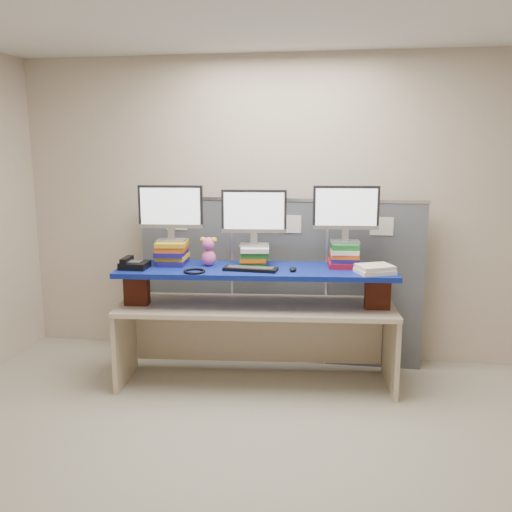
% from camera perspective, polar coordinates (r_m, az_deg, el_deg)
% --- Properties ---
extents(room, '(5.00, 4.00, 2.80)m').
position_cam_1_polar(room, '(3.38, -1.48, 0.76)').
color(room, beige).
rests_on(room, ground).
extents(cubicle_partition, '(2.60, 0.06, 1.53)m').
position_cam_1_polar(cubicle_partition, '(5.23, 2.30, -2.47)').
color(cubicle_partition, '#4C515A').
rests_on(cubicle_partition, ground).
extents(desk, '(2.34, 0.91, 0.69)m').
position_cam_1_polar(desk, '(4.78, 0.00, -6.50)').
color(desk, '#C6B297').
rests_on(desk, ground).
extents(brick_pier_left, '(0.21, 0.13, 0.27)m').
position_cam_1_polar(brick_pier_left, '(4.81, -11.83, -3.20)').
color(brick_pier_left, maroon).
rests_on(brick_pier_left, desk).
extents(brick_pier_right, '(0.21, 0.13, 0.27)m').
position_cam_1_polar(brick_pier_right, '(4.70, 12.05, -3.57)').
color(brick_pier_right, maroon).
rests_on(brick_pier_right, desk).
extents(blue_board, '(2.31, 0.80, 0.04)m').
position_cam_1_polar(blue_board, '(4.66, 0.00, -1.45)').
color(blue_board, navy).
rests_on(blue_board, brick_pier_left).
extents(book_stack_left, '(0.29, 0.33, 0.19)m').
position_cam_1_polar(book_stack_left, '(4.85, -8.37, 0.38)').
color(book_stack_left, navy).
rests_on(book_stack_left, blue_board).
extents(book_stack_center, '(0.28, 0.33, 0.16)m').
position_cam_1_polar(book_stack_center, '(4.76, -0.16, 0.08)').
color(book_stack_center, '#1E712B').
rests_on(book_stack_center, blue_board).
extents(book_stack_right, '(0.27, 0.32, 0.20)m').
position_cam_1_polar(book_stack_right, '(4.77, 8.79, 0.12)').
color(book_stack_right, maroon).
rests_on(book_stack_right, blue_board).
extents(monitor_left, '(0.54, 0.17, 0.47)m').
position_cam_1_polar(monitor_left, '(4.79, -8.53, 4.61)').
color(monitor_left, '#959599').
rests_on(monitor_left, book_stack_left).
extents(monitor_center, '(0.54, 0.17, 0.47)m').
position_cam_1_polar(monitor_center, '(4.70, -0.20, 4.19)').
color(monitor_center, '#959599').
rests_on(monitor_center, book_stack_center).
extents(monitor_right, '(0.54, 0.17, 0.47)m').
position_cam_1_polar(monitor_right, '(4.71, 8.98, 4.51)').
color(monitor_right, '#959599').
rests_on(monitor_right, book_stack_right).
extents(keyboard, '(0.44, 0.17, 0.03)m').
position_cam_1_polar(keyboard, '(4.57, -0.55, -1.29)').
color(keyboard, black).
rests_on(keyboard, blue_board).
extents(mouse, '(0.08, 0.11, 0.03)m').
position_cam_1_polar(mouse, '(4.55, 3.73, -1.33)').
color(mouse, black).
rests_on(mouse, blue_board).
extents(desk_phone, '(0.22, 0.20, 0.09)m').
position_cam_1_polar(desk_phone, '(4.74, -12.15, -0.82)').
color(desk_phone, black).
rests_on(desk_phone, blue_board).
extents(headset, '(0.23, 0.23, 0.02)m').
position_cam_1_polar(headset, '(4.53, -6.18, -1.52)').
color(headset, black).
rests_on(headset, blue_board).
extents(plush_toy, '(0.14, 0.11, 0.24)m').
position_cam_1_polar(plush_toy, '(4.74, -4.75, 0.49)').
color(plush_toy, pink).
rests_on(plush_toy, blue_board).
extents(binder_stack, '(0.34, 0.32, 0.07)m').
position_cam_1_polar(binder_stack, '(4.56, 11.80, -1.30)').
color(binder_stack, '#F0EBCD').
rests_on(binder_stack, blue_board).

